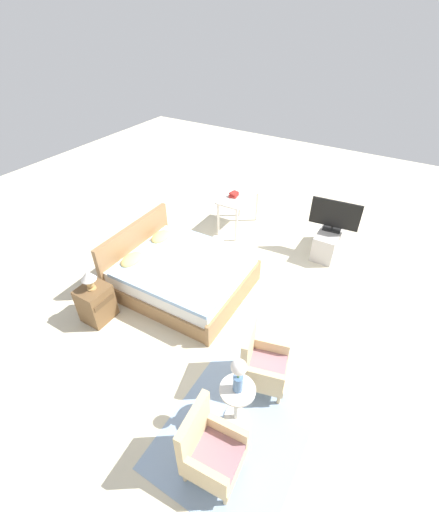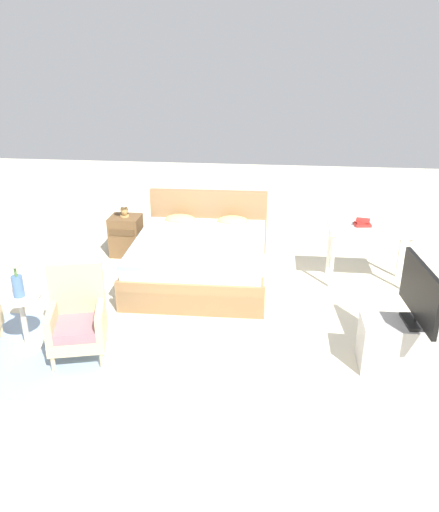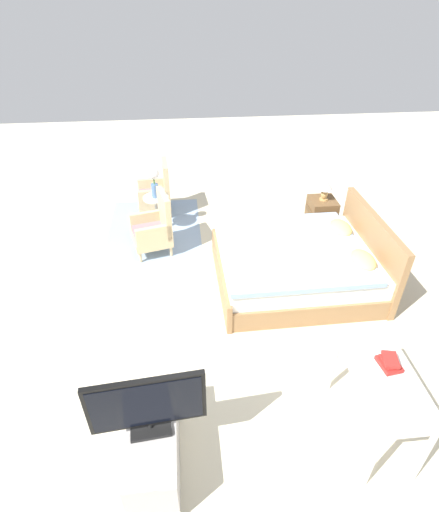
# 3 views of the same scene
# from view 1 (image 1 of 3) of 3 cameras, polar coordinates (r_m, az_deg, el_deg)

# --- Properties ---
(ground_plane) EXTENTS (16.00, 16.00, 0.00)m
(ground_plane) POSITION_cam_1_polar(r_m,az_deg,el_deg) (5.71, 2.68, -7.22)
(ground_plane) COLOR beige
(floor_rug) EXTENTS (2.10, 1.50, 0.01)m
(floor_rug) POSITION_cam_1_polar(r_m,az_deg,el_deg) (4.48, 3.70, -25.72)
(floor_rug) COLOR #8EA8C6
(floor_rug) RESTS_ON ground_plane
(bed) EXTENTS (1.77, 2.08, 0.96)m
(bed) POSITION_cam_1_polar(r_m,az_deg,el_deg) (5.77, -6.47, -2.90)
(bed) COLOR #997047
(bed) RESTS_ON ground_plane
(armchair_by_window_left) EXTENTS (0.58, 0.58, 0.92)m
(armchair_by_window_left) POSITION_cam_1_polar(r_m,az_deg,el_deg) (3.92, -1.67, -29.54)
(armchair_by_window_left) COLOR #CCB284
(armchair_by_window_left) RESTS_ON floor_rug
(armchair_by_window_right) EXTENTS (0.66, 0.66, 0.92)m
(armchair_by_window_right) POSITION_cam_1_polar(r_m,az_deg,el_deg) (4.45, 6.90, -17.30)
(armchair_by_window_right) COLOR #CCB284
(armchair_by_window_right) RESTS_ON floor_rug
(side_table) EXTENTS (0.40, 0.40, 0.61)m
(side_table) POSITION_cam_1_polar(r_m,az_deg,el_deg) (4.16, 2.93, -22.90)
(side_table) COLOR beige
(side_table) RESTS_ON ground_plane
(flower_vase) EXTENTS (0.17, 0.17, 0.48)m
(flower_vase) POSITION_cam_1_polar(r_m,az_deg,el_deg) (3.72, 3.19, -18.89)
(flower_vase) COLOR #4C709E
(flower_vase) RESTS_ON side_table
(nightstand) EXTENTS (0.44, 0.41, 0.60)m
(nightstand) POSITION_cam_1_polar(r_m,az_deg,el_deg) (5.54, -19.86, -7.41)
(nightstand) COLOR brown
(nightstand) RESTS_ON ground_plane
(table_lamp) EXTENTS (0.22, 0.22, 0.33)m
(table_lamp) POSITION_cam_1_polar(r_m,az_deg,el_deg) (5.21, -21.02, -3.35)
(table_lamp) COLOR tan
(table_lamp) RESTS_ON nightstand
(tv_stand) EXTENTS (0.96, 0.40, 0.50)m
(tv_stand) POSITION_cam_1_polar(r_m,az_deg,el_deg) (6.92, 17.78, 2.45)
(tv_stand) COLOR #B7B2AD
(tv_stand) RESTS_ON ground_plane
(tv_flatscreen) EXTENTS (0.23, 0.89, 0.60)m
(tv_flatscreen) POSITION_cam_1_polar(r_m,az_deg,el_deg) (6.63, 18.69, 6.46)
(tv_flatscreen) COLOR black
(tv_flatscreen) RESTS_ON tv_stand
(vanity_desk) EXTENTS (1.04, 0.52, 0.76)m
(vanity_desk) POSITION_cam_1_polar(r_m,az_deg,el_deg) (7.15, 3.22, 9.24)
(vanity_desk) COLOR silver
(vanity_desk) RESTS_ON ground_plane
(book_stack) EXTENTS (0.22, 0.18, 0.09)m
(book_stack) POSITION_cam_1_polar(r_m,az_deg,el_deg) (7.04, 2.40, 10.21)
(book_stack) COLOR #AD2823
(book_stack) RESTS_ON vanity_desk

